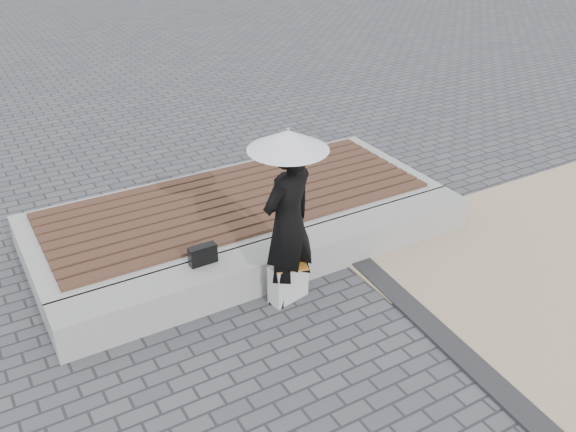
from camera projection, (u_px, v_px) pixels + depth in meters
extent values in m
plane|color=#4A4B4F|center=(371.00, 360.00, 5.81)|extent=(80.00, 80.00, 0.00)
cube|color=#29292B|center=(470.00, 363.00, 5.75)|extent=(0.61, 5.20, 0.04)
cube|color=#9C9D98|center=(285.00, 260.00, 6.92)|extent=(5.00, 0.45, 0.40)
cube|color=#A9A8A4|center=(237.00, 215.00, 7.83)|extent=(5.00, 2.00, 0.40)
imported|color=black|center=(288.00, 224.00, 6.20)|extent=(0.77, 0.63, 1.82)
cylinder|color=#B0B0B5|center=(288.00, 187.00, 6.00)|extent=(0.01, 0.01, 0.77)
cone|color=white|center=(288.00, 140.00, 5.77)|extent=(0.77, 0.77, 0.19)
sphere|color=#B0B0B5|center=(288.00, 129.00, 5.71)|extent=(0.03, 0.03, 0.03)
cube|color=black|center=(203.00, 255.00, 6.46)|extent=(0.30, 0.11, 0.21)
cube|color=beige|center=(288.00, 281.00, 6.54)|extent=(0.45, 0.26, 0.44)
cube|color=red|center=(291.00, 265.00, 6.39)|extent=(0.39, 0.33, 0.01)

